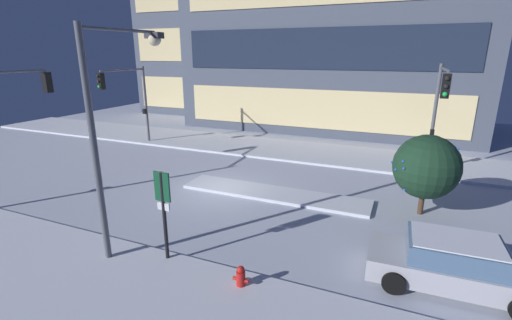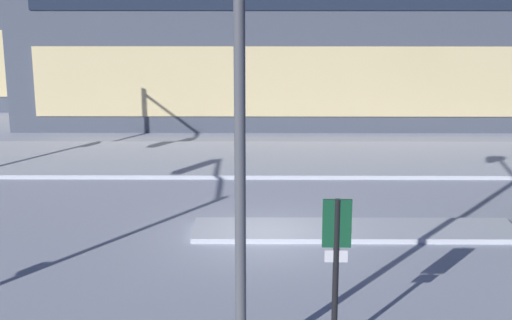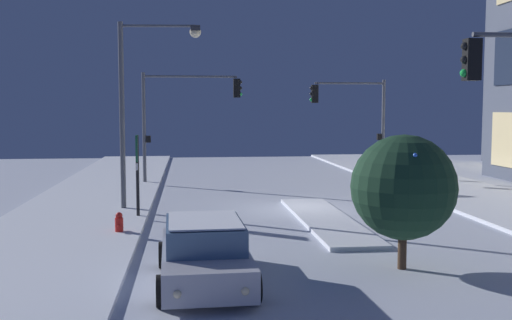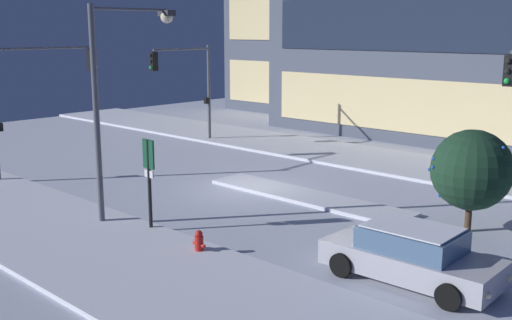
# 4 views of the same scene
# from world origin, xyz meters

# --- Properties ---
(ground) EXTENTS (52.00, 52.00, 0.00)m
(ground) POSITION_xyz_m (0.00, 0.00, 0.00)
(ground) COLOR silver
(curb_strip_far) EXTENTS (52.00, 5.20, 0.14)m
(curb_strip_far) POSITION_xyz_m (0.00, 8.46, 0.07)
(curb_strip_far) COLOR silver
(curb_strip_far) RESTS_ON ground
(median_strip) EXTENTS (9.00, 1.80, 0.14)m
(median_strip) POSITION_xyz_m (2.56, 0.48, 0.07)
(median_strip) COLOR silver
(median_strip) RESTS_ON ground
(street_lamp_arched) EXTENTS (0.63, 3.17, 7.31)m
(street_lamp_arched) POSITION_xyz_m (-0.35, -5.99, 4.81)
(street_lamp_arched) COLOR #565960
(street_lamp_arched) RESTS_ON ground
(parking_info_sign) EXTENTS (0.55, 0.12, 3.06)m
(parking_info_sign) POSITION_xyz_m (1.37, -6.18, 1.97)
(parking_info_sign) COLOR black
(parking_info_sign) RESTS_ON ground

